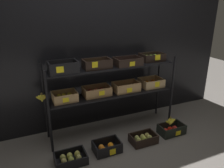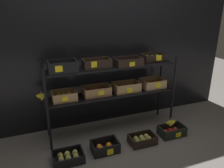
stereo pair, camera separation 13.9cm
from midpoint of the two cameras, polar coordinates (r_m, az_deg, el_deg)
ground_plane at (r=3.31m, az=-1.23°, el=-11.69°), size 10.00×10.00×0.00m
storefront_wall at (r=3.22m, az=-3.94°, el=9.18°), size 4.17×0.12×2.27m
display_rack at (r=2.98m, az=-1.52°, el=1.11°), size 1.90×0.38×1.10m
crate_ground_pear at (r=2.75m, az=-12.16°, el=-18.42°), size 0.36×0.25×0.11m
crate_ground_orange at (r=2.86m, az=-2.77°, el=-16.15°), size 0.34×0.24×0.14m
crate_ground_center_pear at (r=3.04m, az=6.76°, el=-13.96°), size 0.35×0.22×0.12m
crate_ground_apple_red at (r=3.29m, az=13.94°, el=-11.53°), size 0.36×0.22×0.14m
banana_bunch_loose at (r=3.20m, az=13.65°, el=-9.50°), size 0.17×0.05×0.14m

